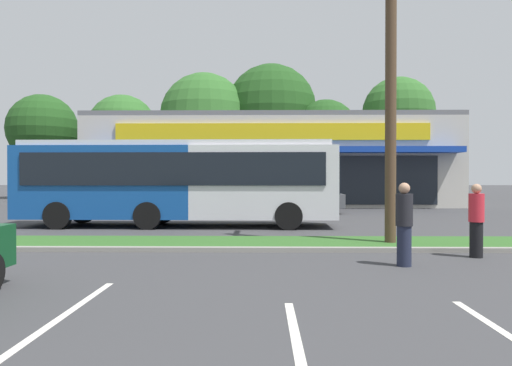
{
  "coord_description": "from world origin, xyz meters",
  "views": [
    {
      "loc": [
        0.15,
        0.68,
        1.88
      ],
      "look_at": [
        -0.1,
        18.1,
        1.68
      ],
      "focal_mm": 33.76,
      "sensor_mm": 36.0,
      "label": 1
    }
  ],
  "objects_px": {
    "pedestrian_mid": "(476,220)",
    "car_1": "(299,198)",
    "city_bus": "(179,180)",
    "utility_pole": "(385,54)",
    "pedestrian_by_pole": "(404,224)"
  },
  "relations": [
    {
      "from": "utility_pole",
      "to": "car_1",
      "type": "xyz_separation_m",
      "value": [
        -1.42,
        12.08,
        -4.42
      ]
    },
    {
      "from": "utility_pole",
      "to": "pedestrian_mid",
      "type": "height_order",
      "value": "utility_pole"
    },
    {
      "from": "pedestrian_mid",
      "to": "car_1",
      "type": "bearing_deg",
      "value": 42.92
    },
    {
      "from": "pedestrian_by_pole",
      "to": "pedestrian_mid",
      "type": "distance_m",
      "value": 2.32
    },
    {
      "from": "city_bus",
      "to": "car_1",
      "type": "distance_m",
      "value": 8.55
    },
    {
      "from": "city_bus",
      "to": "pedestrian_mid",
      "type": "distance_m",
      "value": 10.91
    },
    {
      "from": "city_bus",
      "to": "pedestrian_by_pole",
      "type": "distance_m",
      "value": 10.35
    },
    {
      "from": "car_1",
      "to": "pedestrian_by_pole",
      "type": "distance_m",
      "value": 15.02
    },
    {
      "from": "utility_pole",
      "to": "pedestrian_mid",
      "type": "relative_size",
      "value": 5.63
    },
    {
      "from": "utility_pole",
      "to": "pedestrian_mid",
      "type": "distance_m",
      "value": 4.98
    },
    {
      "from": "utility_pole",
      "to": "pedestrian_by_pole",
      "type": "bearing_deg",
      "value": -96.47
    },
    {
      "from": "utility_pole",
      "to": "car_1",
      "type": "bearing_deg",
      "value": 96.71
    },
    {
      "from": "car_1",
      "to": "pedestrian_mid",
      "type": "distance_m",
      "value": 14.18
    },
    {
      "from": "city_bus",
      "to": "car_1",
      "type": "relative_size",
      "value": 2.59
    },
    {
      "from": "city_bus",
      "to": "car_1",
      "type": "height_order",
      "value": "city_bus"
    }
  ]
}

